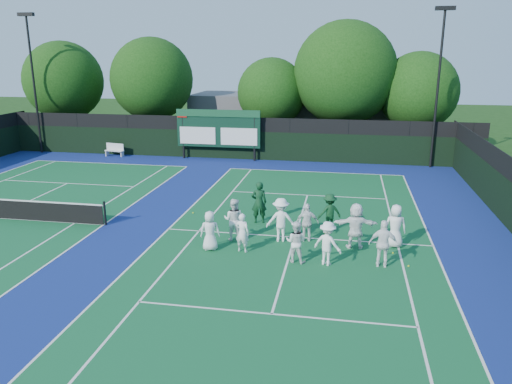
# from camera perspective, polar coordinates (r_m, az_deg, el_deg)

# --- Properties ---
(ground) EXTENTS (120.00, 120.00, 0.00)m
(ground) POSITION_cam_1_polar(r_m,az_deg,el_deg) (19.84, 4.15, -6.21)
(ground) COLOR #15360E
(ground) RESTS_ON ground
(court_apron) EXTENTS (34.00, 32.00, 0.01)m
(court_apron) POSITION_cam_1_polar(r_m,az_deg,el_deg) (22.13, -11.22, -4.11)
(court_apron) COLOR navy
(court_apron) RESTS_ON ground
(near_court) EXTENTS (11.05, 23.85, 0.01)m
(near_court) POSITION_cam_1_polar(r_m,az_deg,el_deg) (20.76, 4.46, -5.17)
(near_court) COLOR #11532A
(near_court) RESTS_ON ground
(back_fence) EXTENTS (34.00, 0.08, 3.00)m
(back_fence) POSITION_cam_1_polar(r_m,az_deg,el_deg) (35.73, -2.58, 5.94)
(back_fence) COLOR black
(back_fence) RESTS_ON ground
(scoreboard) EXTENTS (6.00, 0.21, 3.55)m
(scoreboard) POSITION_cam_1_polar(r_m,az_deg,el_deg) (35.44, -4.36, 7.20)
(scoreboard) COLOR black
(scoreboard) RESTS_ON ground
(clubhouse) EXTENTS (18.00, 6.00, 4.00)m
(clubhouse) POSITION_cam_1_polar(r_m,az_deg,el_deg) (42.84, 5.11, 8.39)
(clubhouse) COLOR #58585D
(clubhouse) RESTS_ON ground
(light_pole_left) EXTENTS (1.20, 0.30, 10.12)m
(light_pole_left) POSITION_cam_1_polar(r_m,az_deg,el_deg) (41.02, -24.22, 12.83)
(light_pole_left) COLOR black
(light_pole_left) RESTS_ON ground
(light_pole_right) EXTENTS (1.20, 0.30, 10.12)m
(light_pole_right) POSITION_cam_1_polar(r_m,az_deg,el_deg) (34.50, 20.23, 12.94)
(light_pole_right) COLOR black
(light_pole_right) RESTS_ON ground
(bench) EXTENTS (1.54, 0.69, 0.94)m
(bench) POSITION_cam_1_polar(r_m,az_deg,el_deg) (38.23, -15.84, 4.71)
(bench) COLOR silver
(bench) RESTS_ON ground
(tree_a) EXTENTS (6.31, 6.31, 8.32)m
(tree_a) POSITION_cam_1_polar(r_m,az_deg,el_deg) (44.20, -20.89, 11.57)
(tree_a) COLOR #301E0D
(tree_a) RESTS_ON ground
(tree_b) EXTENTS (6.41, 6.41, 8.58)m
(tree_b) POSITION_cam_1_polar(r_m,az_deg,el_deg) (40.84, -11.57, 12.30)
(tree_b) COLOR #301E0D
(tree_b) RESTS_ON ground
(tree_c) EXTENTS (5.16, 5.16, 7.06)m
(tree_c) POSITION_cam_1_polar(r_m,az_deg,el_deg) (38.42, 2.04, 11.11)
(tree_c) COLOR #301E0D
(tree_c) RESTS_ON ground
(tree_d) EXTENTS (7.52, 7.52, 9.69)m
(tree_d) POSITION_cam_1_polar(r_m,az_deg,el_deg) (37.93, 10.36, 12.92)
(tree_d) COLOR #301E0D
(tree_d) RESTS_ON ground
(tree_e) EXTENTS (5.64, 5.64, 7.50)m
(tree_e) POSITION_cam_1_polar(r_m,az_deg,el_deg) (38.34, 18.27, 10.64)
(tree_e) COLOR #301E0D
(tree_e) RESTS_ON ground
(tennis_ball_0) EXTENTS (0.07, 0.07, 0.07)m
(tennis_ball_0) POSITION_cam_1_polar(r_m,az_deg,el_deg) (21.30, -1.64, -4.51)
(tennis_ball_0) COLOR #B4D519
(tennis_ball_0) RESTS_ON ground
(tennis_ball_1) EXTENTS (0.07, 0.07, 0.07)m
(tennis_ball_1) POSITION_cam_1_polar(r_m,az_deg,el_deg) (22.31, 5.43, -3.63)
(tennis_ball_1) COLOR #B4D519
(tennis_ball_1) RESTS_ON ground
(tennis_ball_2) EXTENTS (0.07, 0.07, 0.07)m
(tennis_ball_2) POSITION_cam_1_polar(r_m,az_deg,el_deg) (19.77, 15.36, -6.73)
(tennis_ball_2) COLOR #B4D519
(tennis_ball_2) RESTS_ON ground
(tennis_ball_3) EXTENTS (0.07, 0.07, 0.07)m
(tennis_ball_3) POSITION_cam_1_polar(r_m,az_deg,el_deg) (23.87, -7.20, -2.38)
(tennis_ball_3) COLOR #B4D519
(tennis_ball_3) RESTS_ON ground
(tennis_ball_4) EXTENTS (0.07, 0.07, 0.07)m
(tennis_ball_4) POSITION_cam_1_polar(r_m,az_deg,el_deg) (21.18, 7.92, -4.78)
(tennis_ball_4) COLOR #B4D519
(tennis_ball_4) RESTS_ON ground
(tennis_ball_5) EXTENTS (0.07, 0.07, 0.07)m
(tennis_ball_5) POSITION_cam_1_polar(r_m,az_deg,el_deg) (18.77, 17.03, -8.09)
(tennis_ball_5) COLOR #B4D519
(tennis_ball_5) RESTS_ON ground
(player_front_0) EXTENTS (0.85, 0.65, 1.56)m
(player_front_0) POSITION_cam_1_polar(r_m,az_deg,el_deg) (19.26, -5.29, -4.44)
(player_front_0) COLOR white
(player_front_0) RESTS_ON ground
(player_front_1) EXTENTS (0.63, 0.48, 1.54)m
(player_front_1) POSITION_cam_1_polar(r_m,az_deg,el_deg) (19.01, -1.58, -4.68)
(player_front_1) COLOR white
(player_front_1) RESTS_ON ground
(player_front_2) EXTENTS (0.85, 0.71, 1.55)m
(player_front_2) POSITION_cam_1_polar(r_m,az_deg,el_deg) (18.15, 4.58, -5.70)
(player_front_2) COLOR white
(player_front_2) RESTS_ON ground
(player_front_3) EXTENTS (1.21, 0.98, 1.63)m
(player_front_3) POSITION_cam_1_polar(r_m,az_deg,el_deg) (18.04, 8.17, -5.84)
(player_front_3) COLOR white
(player_front_3) RESTS_ON ground
(player_front_4) EXTENTS (1.05, 0.50, 1.74)m
(player_front_4) POSITION_cam_1_polar(r_m,az_deg,el_deg) (18.23, 14.36, -5.77)
(player_front_4) COLOR white
(player_front_4) RESTS_ON ground
(player_back_0) EXTENTS (0.90, 0.73, 1.75)m
(player_back_0) POSITION_cam_1_polar(r_m,az_deg,el_deg) (20.16, -2.55, -3.17)
(player_back_0) COLOR white
(player_back_0) RESTS_ON ground
(player_back_1) EXTENTS (1.28, 0.90, 1.80)m
(player_back_1) POSITION_cam_1_polar(r_m,az_deg,el_deg) (20.05, 2.85, -3.20)
(player_back_1) COLOR white
(player_back_1) RESTS_ON ground
(player_back_2) EXTENTS (0.98, 0.54, 1.58)m
(player_back_2) POSITION_cam_1_polar(r_m,az_deg,el_deg) (20.15, 5.86, -3.50)
(player_back_2) COLOR white
(player_back_2) RESTS_ON ground
(player_back_3) EXTENTS (1.73, 0.67, 1.82)m
(player_back_3) POSITION_cam_1_polar(r_m,az_deg,el_deg) (19.71, 11.32, -3.81)
(player_back_3) COLOR white
(player_back_3) RESTS_ON ground
(player_back_4) EXTENTS (0.87, 0.59, 1.73)m
(player_back_4) POSITION_cam_1_polar(r_m,az_deg,el_deg) (20.18, 15.64, -3.77)
(player_back_4) COLOR white
(player_back_4) RESTS_ON ground
(coach_left) EXTENTS (0.78, 0.61, 1.90)m
(coach_left) POSITION_cam_1_polar(r_m,az_deg,el_deg) (22.16, 0.34, -1.19)
(coach_left) COLOR #0F381D
(coach_left) RESTS_ON ground
(coach_right) EXTENTS (1.21, 1.00, 1.64)m
(coach_right) POSITION_cam_1_polar(r_m,az_deg,el_deg) (21.45, 8.39, -2.31)
(coach_right) COLOR #103A1C
(coach_right) RESTS_ON ground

